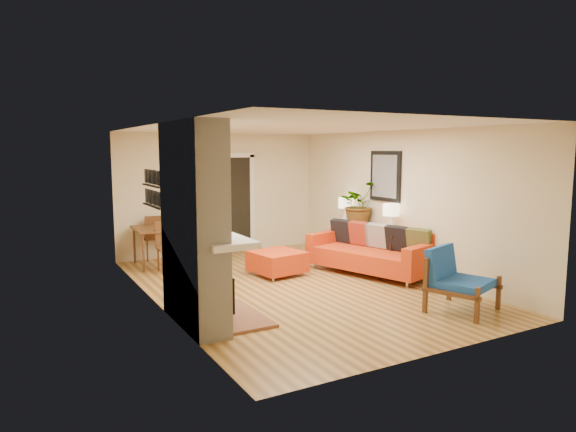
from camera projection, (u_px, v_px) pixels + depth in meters
name	position (u px, v px, depth m)	size (l,w,h in m)	color
room_shell	(257.00, 197.00, 10.93)	(6.50, 6.50, 6.50)	tan
fireplace	(196.00, 229.00, 6.52)	(1.09, 1.68, 2.60)	white
sofa	(373.00, 251.00, 9.41)	(1.61, 2.47, 0.90)	silver
ottoman	(277.00, 261.00, 9.26)	(0.96, 0.96, 0.42)	silver
blue_chair	(455.00, 276.00, 7.21)	(1.07, 1.06, 0.88)	brown
dining_table	(157.00, 235.00, 9.93)	(0.75, 1.72, 0.92)	brown
console_table	(368.00, 236.00, 10.04)	(0.34, 1.85, 0.72)	black
lamp_near	(391.00, 215.00, 9.40)	(0.30, 0.30, 0.54)	white
lamp_far	(345.00, 207.00, 10.64)	(0.30, 0.30, 0.54)	white
houseplant	(359.00, 204.00, 10.21)	(0.81, 0.70, 0.90)	#1E5919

